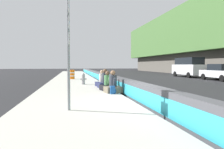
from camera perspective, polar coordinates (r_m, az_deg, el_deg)
ground_plane at (r=8.16m, az=9.49°, el=-8.63°), size 160.00×160.00×0.00m
sidewalk_strip at (r=7.62m, az=-9.68°, el=-8.91°), size 80.00×4.40×0.14m
jersey_barrier at (r=8.09m, az=9.49°, el=-5.68°), size 76.00×0.45×0.85m
route_sign_post at (r=6.55m, az=-12.39°, el=8.20°), size 0.44×0.09×3.60m
fire_hydrant at (r=15.13m, az=-8.24°, el=-1.12°), size 0.26×0.46×0.88m
seated_person_foreground at (r=10.55m, az=0.28°, el=-3.21°), size 0.84×0.94×1.18m
seated_person_middle at (r=11.54m, az=-1.30°, el=-2.80°), size 0.82×0.92×1.11m
seated_person_rear at (r=12.75m, az=-1.99°, el=-2.12°), size 0.84×0.95×1.22m
seated_person_far at (r=13.72m, az=-2.92°, el=-1.91°), size 0.83×0.92×1.12m
backpack at (r=10.09m, az=0.15°, el=-4.48°), size 0.32×0.28×0.40m
construction_barrel at (r=21.05m, az=-11.42°, el=0.02°), size 0.54×0.54×0.95m
parked_car_third at (r=23.29m, az=28.66°, el=0.60°), size 4.56×2.06×1.71m
parked_car_fourth at (r=28.10m, az=21.09°, el=2.06°), size 5.10×2.11×2.56m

